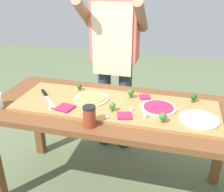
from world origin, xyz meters
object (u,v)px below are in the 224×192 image
(pizza_slice_near_left, at_px, (124,116))
(cheese_crumble_c, at_px, (107,118))
(pizza_whole_white_garlic, at_px, (199,119))
(broccoli_floret_front_left, at_px, (131,92))
(pizza_slice_center, at_px, (145,97))
(cook_center, at_px, (115,49))
(pizza_whole_pesto_green, at_px, (91,98))
(broccoli_floret_back_right, at_px, (79,87))
(chefs_knife, at_px, (46,96))
(pizza_whole_beet_magenta, at_px, (158,108))
(cheese_crumble_b, at_px, (50,108))
(cheese_crumble_a, at_px, (131,109))
(pizza_slice_far_left, at_px, (65,108))
(broccoli_floret_front_mid, at_px, (163,117))
(broccoli_floret_back_left, at_px, (112,106))
(cheese_crumble_d, at_px, (146,116))
(sauce_jar, at_px, (89,116))
(prep_table, at_px, (112,119))
(broccoli_floret_back_mid, at_px, (193,97))

(pizza_slice_near_left, bearing_deg, cheese_crumble_c, -150.77)
(pizza_whole_white_garlic, bearing_deg, broccoli_floret_front_left, 156.34)
(pizza_slice_center, distance_m, cook_center, 0.62)
(pizza_whole_pesto_green, distance_m, broccoli_floret_back_right, 0.19)
(pizza_slice_near_left, height_order, cheese_crumble_c, cheese_crumble_c)
(pizza_slice_near_left, bearing_deg, broccoli_floret_front_left, 93.46)
(chefs_knife, bearing_deg, pizza_whole_beet_magenta, 1.19)
(broccoli_floret_back_right, height_order, cheese_crumble_b, broccoli_floret_back_right)
(pizza_whole_pesto_green, bearing_deg, cheese_crumble_a, -16.60)
(pizza_whole_beet_magenta, distance_m, broccoli_floret_front_left, 0.24)
(pizza_slice_near_left, xyz_separation_m, cheese_crumble_b, (-0.49, -0.03, 0.00))
(pizza_whole_white_garlic, distance_m, pizza_slice_far_left, 0.85)
(pizza_slice_near_left, relative_size, pizza_slice_center, 1.18)
(pizza_whole_pesto_green, xyz_separation_m, broccoli_floret_front_mid, (0.51, -0.19, 0.03))
(broccoli_floret_back_left, height_order, cheese_crumble_d, broccoli_floret_back_left)
(pizza_slice_far_left, distance_m, broccoli_floret_front_left, 0.47)
(cheese_crumble_d, bearing_deg, sauce_jar, -154.76)
(cheese_crumble_a, relative_size, cook_center, 0.01)
(prep_table, height_order, cheese_crumble_b, cheese_crumble_b)
(cook_center, bearing_deg, pizza_slice_near_left, -71.38)
(pizza_slice_center, xyz_separation_m, broccoli_floret_back_mid, (0.33, 0.01, 0.03))
(broccoli_floret_back_right, height_order, cook_center, cook_center)
(chefs_knife, bearing_deg, broccoli_floret_front_mid, -9.99)
(pizza_slice_near_left, height_order, cheese_crumble_a, cheese_crumble_a)
(pizza_slice_near_left, bearing_deg, broccoli_floret_back_left, 152.15)
(chefs_knife, bearing_deg, pizza_whole_white_garlic, -3.66)
(pizza_whole_beet_magenta, height_order, cheese_crumble_a, cheese_crumble_a)
(cheese_crumble_c, bearing_deg, broccoli_floret_front_mid, 7.85)
(pizza_slice_far_left, height_order, cook_center, cook_center)
(prep_table, relative_size, cheese_crumble_a, 92.79)
(chefs_knife, height_order, pizza_slice_far_left, chefs_knife)
(cheese_crumble_b, height_order, cook_center, cook_center)
(broccoli_floret_back_left, relative_size, sauce_jar, 0.49)
(pizza_whole_white_garlic, relative_size, pizza_slice_far_left, 2.35)
(pizza_slice_center, relative_size, sauce_jar, 0.56)
(chefs_knife, bearing_deg, broccoli_floret_front_left, 12.95)
(broccoli_floret_front_mid, height_order, cheese_crumble_b, broccoli_floret_front_mid)
(prep_table, relative_size, pizza_whole_beet_magenta, 7.26)
(pizza_slice_far_left, distance_m, broccoli_floret_back_left, 0.31)
(chefs_knife, xyz_separation_m, broccoli_floret_front_mid, (0.84, -0.15, 0.03))
(cheese_crumble_b, bearing_deg, pizza_slice_far_left, 18.58)
(pizza_whole_pesto_green, bearing_deg, broccoli_floret_front_mid, -20.16)
(broccoli_floret_back_right, xyz_separation_m, cheese_crumble_b, (-0.07, -0.34, -0.02))
(pizza_slice_far_left, xyz_separation_m, cheese_crumble_b, (-0.09, -0.03, 0.00))
(pizza_slice_near_left, distance_m, broccoli_floret_back_right, 0.52)
(broccoli_floret_back_left, bearing_deg, pizza_slice_near_left, -27.85)
(broccoli_floret_front_mid, height_order, cheese_crumble_d, broccoli_floret_front_mid)
(cheese_crumble_a, xyz_separation_m, cheese_crumble_d, (0.10, -0.07, 0.00))
(pizza_whole_beet_magenta, height_order, pizza_slice_near_left, pizza_whole_beet_magenta)
(broccoli_floret_back_mid, height_order, cheese_crumble_c, broccoli_floret_back_mid)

